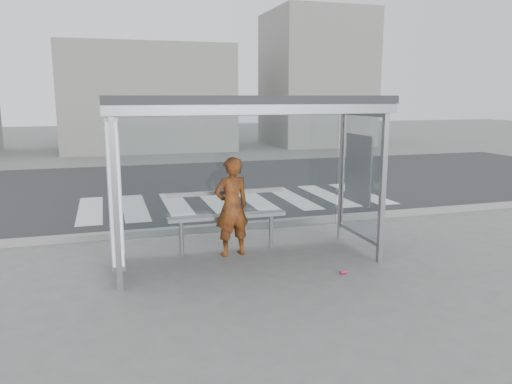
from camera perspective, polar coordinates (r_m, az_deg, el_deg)
ground at (r=8.13m, az=-1.06°, el=-7.83°), size 80.00×80.00×0.00m
road at (r=14.79m, az=-8.49°, el=0.65°), size 30.00×10.00×0.01m
curb at (r=9.92m, az=-4.15°, el=-4.01°), size 30.00×0.18×0.12m
crosswalk at (r=12.57m, az=-2.28°, el=-1.06°), size 7.55×3.00×0.00m
bus_shelter at (r=7.69m, az=-3.92°, el=6.21°), size 4.25×1.65×2.62m
building_center at (r=25.49m, az=-12.39°, el=10.43°), size 8.00×5.00×5.00m
building_right at (r=27.74m, az=6.86°, el=12.69°), size 5.00×5.00×7.00m
person at (r=8.19m, az=-2.80°, el=-1.70°), size 0.66×0.50×1.65m
bench at (r=8.45m, az=-3.33°, el=-2.79°), size 2.01×0.25×1.04m
soda_can at (r=7.63m, az=9.95°, el=-9.03°), size 0.12×0.08×0.06m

